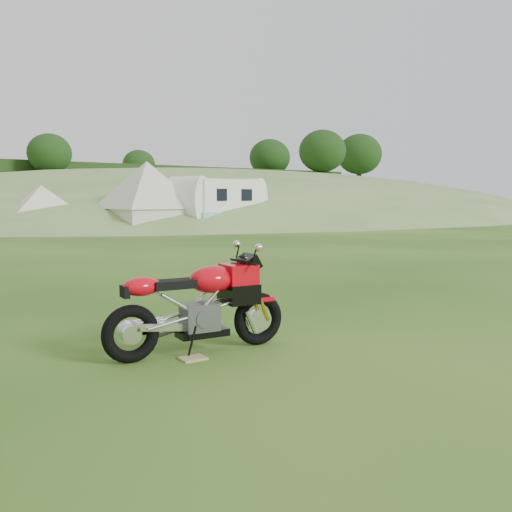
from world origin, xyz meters
TOP-DOWN VIEW (x-y plane):
  - ground at (0.00, 0.00)m, footprint 120.00×120.00m
  - hillside at (24.00, 40.00)m, footprint 80.00×64.00m
  - hedgerow at (24.00, 40.00)m, footprint 36.00×1.20m
  - sport_motorcycle at (-0.93, -0.41)m, footprint 1.78×0.68m
  - plywood_board at (-1.09, -0.56)m, footprint 0.24×0.20m
  - tent_mid at (4.12, 20.86)m, footprint 2.76×2.76m
  - tent_right at (7.72, 17.83)m, footprint 3.52×3.52m
  - caravan at (10.98, 17.13)m, footprint 5.40×3.38m

SIDE VIEW (x-z plane):
  - ground at x=0.00m, z-range 0.00..0.00m
  - hillside at x=24.00m, z-range -4.00..4.00m
  - hedgerow at x=24.00m, z-range -4.30..4.30m
  - plywood_board at x=-1.09m, z-range 0.00..0.02m
  - sport_motorcycle at x=-0.93m, z-range 0.00..1.04m
  - tent_mid at x=4.12m, z-range 0.00..2.24m
  - caravan at x=10.98m, z-range 0.00..2.35m
  - tent_right at x=7.72m, z-range 0.00..2.87m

